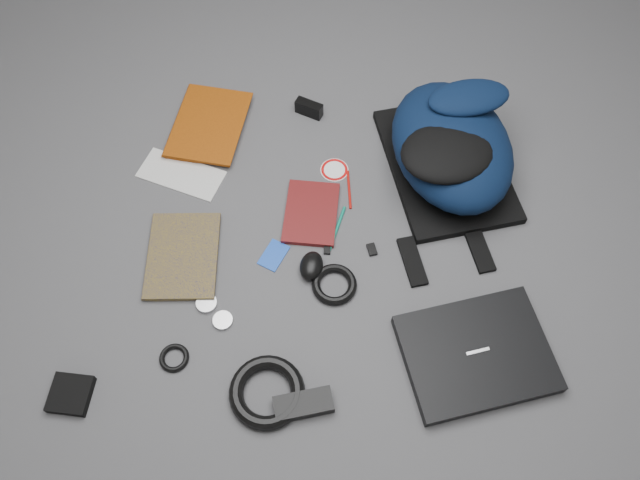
# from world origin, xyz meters

# --- Properties ---
(ground) EXTENTS (4.00, 4.00, 0.00)m
(ground) POSITION_xyz_m (0.00, 0.00, 0.00)
(ground) COLOR #4F4F51
(ground) RESTS_ON ground
(backpack) EXTENTS (0.49, 0.60, 0.21)m
(backpack) POSITION_xyz_m (0.35, 0.29, 0.11)
(backpack) COLOR black
(backpack) RESTS_ON ground
(laptop) EXTENTS (0.43, 0.38, 0.04)m
(laptop) POSITION_xyz_m (0.42, -0.29, 0.02)
(laptop) COLOR black
(laptop) RESTS_ON ground
(textbook_red) EXTENTS (0.24, 0.31, 0.03)m
(textbook_red) POSITION_xyz_m (-0.49, 0.39, 0.02)
(textbook_red) COLOR #7A3207
(textbook_red) RESTS_ON ground
(comic_book) EXTENTS (0.22, 0.28, 0.02)m
(comic_book) POSITION_xyz_m (-0.47, -0.09, 0.01)
(comic_book) COLOR #A2870B
(comic_book) RESTS_ON ground
(envelope) EXTENTS (0.27, 0.18, 0.00)m
(envelope) POSITION_xyz_m (-0.43, 0.19, 0.00)
(envelope) COLOR silver
(envelope) RESTS_ON ground
(dvd_case) EXTENTS (0.15, 0.21, 0.02)m
(dvd_case) POSITION_xyz_m (-0.03, 0.09, 0.01)
(dvd_case) COLOR #4A0E0E
(dvd_case) RESTS_ON ground
(compact_camera) EXTENTS (0.09, 0.06, 0.05)m
(compact_camera) POSITION_xyz_m (-0.08, 0.46, 0.02)
(compact_camera) COLOR black
(compact_camera) RESTS_ON ground
(sticker_disc) EXTENTS (0.11, 0.11, 0.00)m
(sticker_disc) POSITION_xyz_m (0.02, 0.25, 0.00)
(sticker_disc) COLOR white
(sticker_disc) RESTS_ON ground
(pen_teal) EXTENTS (0.04, 0.16, 0.01)m
(pen_teal) POSITION_xyz_m (0.04, 0.05, 0.00)
(pen_teal) COLOR #0E7E63
(pen_teal) RESTS_ON ground
(pen_red) EXTENTS (0.03, 0.13, 0.01)m
(pen_red) POSITION_xyz_m (0.07, 0.19, 0.00)
(pen_red) COLOR #B7140E
(pen_red) RESTS_ON ground
(id_badge) EXTENTS (0.09, 0.10, 0.00)m
(id_badge) POSITION_xyz_m (-0.12, -0.05, 0.00)
(id_badge) COLOR blue
(id_badge) RESTS_ON ground
(usb_black) EXTENTS (0.02, 0.05, 0.01)m
(usb_black) POSITION_xyz_m (0.02, -0.01, 0.00)
(usb_black) COLOR black
(usb_black) RESTS_ON ground
(key_fob) EXTENTS (0.03, 0.04, 0.01)m
(key_fob) POSITION_xyz_m (0.15, -0.01, 0.01)
(key_fob) COLOR black
(key_fob) RESTS_ON ground
(mouse) EXTENTS (0.07, 0.09, 0.05)m
(mouse) POSITION_xyz_m (-0.02, -0.08, 0.02)
(mouse) COLOR black
(mouse) RESTS_ON ground
(headphone_left) EXTENTS (0.06, 0.06, 0.01)m
(headphone_left) POSITION_xyz_m (-0.28, -0.21, 0.01)
(headphone_left) COLOR #B9B9BB
(headphone_left) RESTS_ON ground
(headphone_right) EXTENTS (0.06, 0.06, 0.01)m
(headphone_right) POSITION_xyz_m (-0.23, -0.26, 0.01)
(headphone_right) COLOR #ACADAF
(headphone_right) RESTS_ON ground
(cable_coil) EXTENTS (0.14, 0.14, 0.02)m
(cable_coil) POSITION_xyz_m (0.05, -0.13, 0.01)
(cable_coil) COLOR black
(cable_coil) RESTS_ON ground
(power_brick) EXTENTS (0.15, 0.10, 0.04)m
(power_brick) POSITION_xyz_m (0.00, -0.46, 0.02)
(power_brick) COLOR black
(power_brick) RESTS_ON ground
(power_cord_coil) EXTENTS (0.22, 0.22, 0.04)m
(power_cord_coil) POSITION_xyz_m (-0.09, -0.44, 0.02)
(power_cord_coil) COLOR black
(power_cord_coil) RESTS_ON ground
(pouch) EXTENTS (0.10, 0.10, 0.03)m
(pouch) POSITION_xyz_m (-0.57, -0.48, 0.01)
(pouch) COLOR black
(pouch) RESTS_ON ground
(earbud_coil) EXTENTS (0.10, 0.10, 0.01)m
(earbud_coil) POSITION_xyz_m (-0.34, -0.37, 0.01)
(earbud_coil) COLOR black
(earbud_coil) RESTS_ON ground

